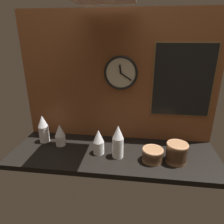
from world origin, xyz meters
TOP-DOWN VIEW (x-y plane):
  - ground_plane at (0.00, 0.00)m, footprint 1.60×0.56m
  - wall_tiled_back at (0.00, 0.27)m, footprint 1.60×0.03m
  - cup_stack_center at (-0.11, -0.03)m, footprint 0.08×0.08m
  - cup_stack_center_right at (0.04, -0.06)m, footprint 0.08×0.08m
  - cup_stack_far_left at (-0.61, 0.09)m, footprint 0.08×0.08m
  - cup_stack_left at (-0.45, 0.05)m, footprint 0.08×0.08m
  - bowl_stack_far_right at (0.46, -0.08)m, footprint 0.15×0.15m
  - bowl_stack_right at (0.30, -0.09)m, footprint 0.15×0.15m
  - wall_clock at (0.03, 0.23)m, footprint 0.27×0.03m
  - menu_board at (0.51, 0.24)m, footprint 0.47×0.01m

SIDE VIEW (x-z plane):
  - ground_plane at x=0.00m, z-range -0.04..0.00m
  - bowl_stack_right at x=0.30m, z-range 0.00..0.10m
  - bowl_stack_far_right at x=0.46m, z-range 0.00..0.15m
  - cup_stack_left at x=-0.45m, z-range 0.00..0.18m
  - cup_stack_center at x=-0.11m, z-range 0.00..0.20m
  - cup_stack_far_left at x=-0.61m, z-range 0.00..0.24m
  - cup_stack_center_right at x=0.04m, z-range 0.00..0.25m
  - wall_tiled_back at x=0.00m, z-range 0.00..1.05m
  - menu_board at x=0.51m, z-range 0.23..0.82m
  - wall_clock at x=0.03m, z-range 0.44..0.71m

